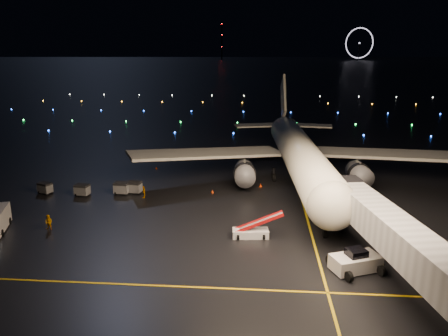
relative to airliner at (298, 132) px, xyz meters
The scene contains 20 objects.
ground 275.30m from the airliner, 92.50° to the left, with size 2000.00×2000.00×0.00m, color black.
lane_centre 12.65m from the airliner, 90.02° to the right, with size 0.25×80.00×0.02m, color #D0A808.
lane_cross 39.72m from the airliner, 115.87° to the right, with size 60.00×0.25×0.02m, color #D0A808.
airliner is the anchor object (origin of this frame).
pushback_tug 31.64m from the airliner, 84.11° to the right, with size 4.60×2.41×2.19m, color silver.
belt_loader 25.69m from the airliner, 106.22° to the right, with size 5.90×1.61×2.86m, color silver, non-canonical shape.
crew_b 39.25m from the airliner, 142.15° to the right, with size 0.89×0.69×1.83m, color orange.
crew_c 26.11m from the airliner, 152.32° to the right, with size 1.01×0.42×1.72m, color orange.
safety_cone_0 10.82m from the airliner, 136.96° to the right, with size 0.48×0.48×0.55m, color #E83904.
safety_cone_1 12.43m from the airliner, 160.70° to the right, with size 0.41×0.41×0.46m, color #E83904.
safety_cone_2 17.30m from the airliner, 145.40° to the right, with size 0.39×0.39×0.44m, color #E83904.
safety_cone_3 25.39m from the airliner, behind, with size 0.41×0.41×0.47m, color #E83904.
ferris_wheel 712.90m from the airliner, 77.19° to the left, with size 50.00×4.00×52.00m, color black, non-canonical shape.
radio_mast 718.96m from the airliner, 95.75° to the left, with size 1.80×1.80×64.00m, color black.
taxiway_lights 82.16m from the airliner, 98.44° to the left, with size 164.00×92.00×0.36m, color black, non-canonical shape.
baggage_cart_0 27.05m from the airliner, 158.03° to the right, with size 2.02×1.42×1.72m, color gray.
baggage_cart_1 27.93m from the airliner, 159.18° to the right, with size 1.80×1.26×1.53m, color gray.
baggage_cart_2 28.80m from the airliner, 158.28° to the right, with size 2.05×1.43×1.74m, color gray.
baggage_cart_3 34.17m from the airliner, 159.91° to the right, with size 1.95×1.36×1.65m, color gray.
baggage_cart_4 39.42m from the airliner, 163.62° to the right, with size 1.88×1.32×1.60m, color gray.
Camera 1 is at (5.63, -44.31, 20.60)m, focal length 35.00 mm.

